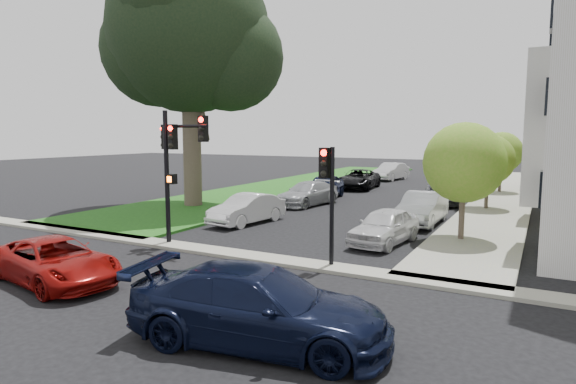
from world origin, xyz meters
The scene contains 20 objects.
ground centered at (0.00, 0.00, 0.00)m, with size 140.00×140.00×0.00m, color black.
grass_strip centered at (-9.00, 24.00, 0.06)m, with size 8.00×44.00×0.12m, color #184014.
sidewalk_right centered at (6.75, 24.00, 0.06)m, with size 3.50×44.00×0.12m, color #9D9C7D.
sidewalk_cross centered at (0.00, 2.00, 0.06)m, with size 60.00×1.00×0.12m, color #9D9C7D.
eucalyptus centered at (-9.34, 10.40, 10.06)m, with size 10.40×9.44×14.73m.
small_tree_a centered at (6.20, 8.19, 3.18)m, with size 3.19×3.19×4.78m.
small_tree_b centered at (6.20, 17.31, 2.86)m, with size 2.86×2.86×4.30m.
small_tree_c centered at (6.20, 26.14, 2.96)m, with size 2.97×2.97×4.45m.
traffic_signal_main centered at (-3.39, 2.23, 3.59)m, with size 2.55×0.71×5.20m.
traffic_signal_secondary centered at (2.96, 2.19, 2.73)m, with size 0.52×0.42×3.91m.
car_cross_near centered at (-3.37, -3.06, 0.65)m, with size 2.15×4.67×1.30m, color maroon.
car_cross_far centered at (4.00, -3.74, 0.80)m, with size 2.24×5.50×1.60m, color black.
car_parked_0 centered at (3.59, 6.36, 0.70)m, with size 1.66×4.13×1.41m, color silver.
car_parked_1 centered at (3.96, 11.25, 0.77)m, with size 1.62×4.65×1.53m, color #999BA0.
car_parked_2 centered at (3.54, 18.62, 0.67)m, with size 2.21×4.80×1.33m, color #3F4247.
car_parked_5 centered at (-3.54, 7.42, 0.71)m, with size 1.51×4.32×1.42m, color silver.
car_parked_6 centered at (-3.58, 14.18, 0.71)m, with size 1.99×4.91×1.42m, color #999BA0.
car_parked_7 centered at (-3.94, 17.51, 0.80)m, with size 1.90×4.72×1.61m, color black.
car_parked_8 centered at (-3.85, 23.95, 0.76)m, with size 2.53×5.49×1.53m, color black.
car_parked_9 centered at (-3.64, 32.20, 0.80)m, with size 1.69×4.85×1.60m, color silver.
Camera 1 is at (9.03, -11.86, 4.33)m, focal length 30.00 mm.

